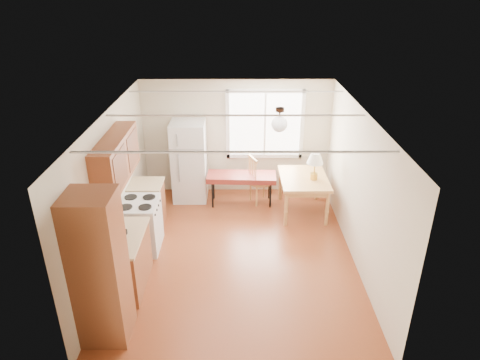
{
  "coord_description": "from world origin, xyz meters",
  "views": [
    {
      "loc": [
        0.05,
        -6.21,
        4.34
      ],
      "look_at": [
        0.07,
        0.56,
        1.15
      ],
      "focal_mm": 32.0,
      "sensor_mm": 36.0,
      "label": 1
    }
  ],
  "objects_px": {
    "bench": "(241,178)",
    "chair": "(256,177)",
    "refrigerator": "(189,161)",
    "dining_table": "(303,182)"
  },
  "relations": [
    {
      "from": "chair",
      "to": "bench",
      "type": "bearing_deg",
      "value": 157.91
    },
    {
      "from": "dining_table",
      "to": "chair",
      "type": "xyz_separation_m",
      "value": [
        -0.93,
        0.37,
        -0.06
      ]
    },
    {
      "from": "bench",
      "to": "chair",
      "type": "distance_m",
      "value": 0.31
    },
    {
      "from": "refrigerator",
      "to": "dining_table",
      "type": "distance_m",
      "value": 2.43
    },
    {
      "from": "refrigerator",
      "to": "dining_table",
      "type": "bearing_deg",
      "value": -15.26
    },
    {
      "from": "refrigerator",
      "to": "dining_table",
      "type": "height_order",
      "value": "refrigerator"
    },
    {
      "from": "bench",
      "to": "chair",
      "type": "relative_size",
      "value": 1.38
    },
    {
      "from": "refrigerator",
      "to": "bench",
      "type": "height_order",
      "value": "refrigerator"
    },
    {
      "from": "chair",
      "to": "dining_table",
      "type": "bearing_deg",
      "value": -43.91
    },
    {
      "from": "dining_table",
      "to": "bench",
      "type": "bearing_deg",
      "value": 162.7
    }
  ]
}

